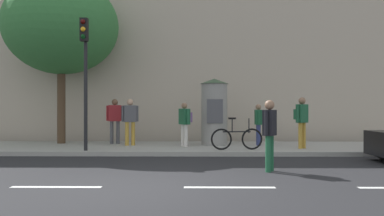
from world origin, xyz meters
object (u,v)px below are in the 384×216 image
Objects in this scene: poster_column at (214,111)px; pedestrian_in_dark_shirt at (270,130)px; street_tree at (61,26)px; bicycle_leaning at (237,138)px; traffic_light at (85,62)px; pedestrian_tallest at (115,117)px; pedestrian_with_backpack at (259,121)px; pedestrian_in_red_top at (185,120)px; pedestrian_with_bag at (130,118)px; pedestrian_in_light_jacket at (302,118)px.

poster_column is 1.44× the size of pedestrian_in_dark_shirt.
street_tree is at bearing 139.97° from pedestrian_in_dark_shirt.
poster_column is 1.44× the size of bicycle_leaning.
pedestrian_tallest is at bearing 80.16° from traffic_light.
pedestrian_in_red_top is at bearing -170.60° from pedestrian_with_backpack.
traffic_light is 5.64m from bicycle_leaning.
pedestrian_with_bag reaches higher than pedestrian_in_dark_shirt.
poster_column is 1.37m from pedestrian_in_red_top.
pedestrian_in_dark_shirt reaches higher than bicycle_leaning.
pedestrian_with_bag reaches higher than bicycle_leaning.
pedestrian_in_dark_shirt is (5.47, -3.25, -2.03)m from traffic_light.
pedestrian_tallest is (2.17, -0.16, -3.61)m from street_tree.
pedestrian_with_bag reaches higher than pedestrian_in_red_top.
pedestrian_tallest is 1.13× the size of pedestrian_with_backpack.
pedestrian_tallest is at bearing 165.91° from pedestrian_in_light_jacket.
street_tree is at bearing 166.20° from pedestrian_in_red_top.
pedestrian_with_backpack is (2.78, 0.46, -0.04)m from pedestrian_in_red_top.
bicycle_leaning is at bearing -21.44° from pedestrian_with_bag.
pedestrian_in_light_jacket reaches higher than bicycle_leaning.
pedestrian_tallest is at bearing 130.51° from pedestrian_in_dark_shirt.
traffic_light is 1.71× the size of poster_column.
pedestrian_with_backpack is at bearing 139.15° from pedestrian_in_light_jacket.
traffic_light is at bearing -175.37° from bicycle_leaning.
pedestrian_with_backpack is at bearing -5.59° from street_tree.
pedestrian_tallest is 1.00× the size of bicycle_leaning.
pedestrian_in_light_jacket is 1.11× the size of pedestrian_in_red_top.
pedestrian_in_light_jacket is at bearing -9.49° from pedestrian_with_bag.
pedestrian_in_red_top reaches higher than bicycle_leaning.
pedestrian_tallest is (-3.90, 0.31, -0.24)m from poster_column.
pedestrian_tallest is (-5.02, 5.87, 0.17)m from pedestrian_in_dark_shirt.
street_tree is 8.32m from bicycle_leaning.
street_tree is (-1.71, 2.78, 1.74)m from traffic_light.
pedestrian_with_backpack is at bearing -6.11° from pedestrian_tallest.
pedestrian_in_light_jacket reaches higher than pedestrian_tallest.
street_tree is 3.77× the size of pedestrian_with_bag.
pedestrian_with_backpack is (-1.31, 1.13, -0.14)m from pedestrian_in_light_jacket.
pedestrian_in_red_top is at bearing 147.07° from bicycle_leaning.
pedestrian_with_bag is (-6.16, 1.03, -0.03)m from pedestrian_in_light_jacket.
pedestrian_in_light_jacket reaches higher than pedestrian_with_bag.
poster_column is 3.30m from pedestrian_in_light_jacket.
traffic_light reaches higher than pedestrian_in_dark_shirt.
traffic_light is 2.48× the size of pedestrian_with_bag.
pedestrian_with_bag is at bearing -178.83° from pedestrian_with_backpack.
pedestrian_in_light_jacket is at bearing -40.85° from pedestrian_with_backpack.
pedestrian_in_dark_shirt is 5.31m from pedestrian_in_red_top.
traffic_light is at bearing -154.31° from pedestrian_in_red_top.
pedestrian_in_dark_shirt is at bearing -83.08° from bicycle_leaning.
pedestrian_with_backpack is at bearing -9.59° from poster_column.
pedestrian_in_dark_shirt is at bearing -50.28° from pedestrian_with_bag.
pedestrian_in_red_top is (-2.23, 4.82, 0.08)m from pedestrian_in_dark_shirt.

